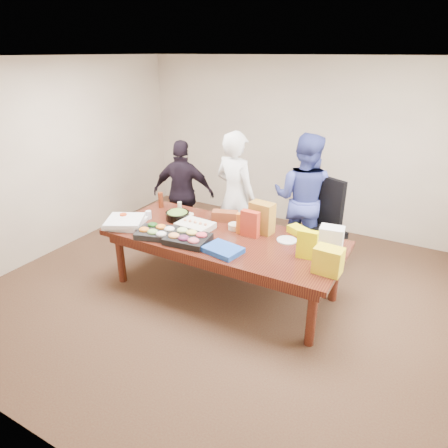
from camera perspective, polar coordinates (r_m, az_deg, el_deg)
The scene contains 36 objects.
floor at distance 5.02m, azimuth -0.07°, elevation -9.56°, with size 5.50×5.00×0.02m, color #47301E.
ceiling at distance 4.19m, azimuth -0.09°, elevation 23.24°, with size 5.50×5.00×0.02m, color white.
wall_back at distance 6.64m, azimuth 10.67°, elevation 11.22°, with size 5.50×0.04×2.70m, color beige.
wall_front at distance 2.73m, azimuth -26.92°, elevation -9.92°, with size 5.50×0.04×2.70m, color beige.
wall_left at distance 6.19m, azimuth -23.21°, elevation 8.81°, with size 0.04×5.00×2.70m, color beige.
conference_table at distance 4.82m, azimuth -0.08°, elevation -5.73°, with size 2.80×1.20×0.75m, color #4C1C0F.
office_chair at distance 5.29m, azimuth 13.71°, elevation -0.89°, with size 0.61×0.61×1.20m, color black.
person_center at distance 5.45m, azimuth 1.65°, elevation 3.99°, with size 0.66×0.43×1.81m, color silver.
person_right at distance 5.50m, azimuth 11.41°, elevation 3.62°, with size 0.87×0.68×1.79m, color #384293.
person_left at distance 5.95m, azimuth -5.89°, elevation 4.46°, with size 0.93×0.39×1.59m, color black.
veggie_tray at distance 4.70m, azimuth -9.67°, elevation -1.28°, with size 0.45×0.36×0.07m, color black.
fruit_tray at distance 4.50m, azimuth -5.25°, elevation -2.19°, with size 0.48×0.37×0.07m, color black.
sheet_cake at distance 4.83m, azimuth -4.19°, elevation -0.25°, with size 0.42×0.32×0.07m, color silver.
salad_bowl at distance 5.11m, azimuth -6.75°, elevation 1.19°, with size 0.31×0.31×0.10m, color black.
chip_bag_blue at distance 4.26m, azimuth -0.16°, elevation -3.75°, with size 0.39×0.29×0.06m, color #1D49AA.
chip_bag_red at distance 4.58m, azimuth 3.79°, elevation 0.03°, with size 0.22×0.09×0.31m, color #AC2F19.
chip_bag_yellow at distance 4.19m, azimuth 11.94°, elevation -2.92°, with size 0.21×0.08×0.31m, color #E6E002.
chip_bag_orange at distance 4.67m, azimuth 2.79°, elevation 0.08°, with size 0.16×0.07×0.25m, color orange.
mayo_jar at distance 5.03m, azimuth -0.42°, elevation 1.15°, with size 0.08×0.08×0.13m, color white.
mustard_bottle at distance 4.75m, azimuth 4.28°, elevation 0.06°, with size 0.07×0.07×0.19m, color yellow.
dressing_bottle at distance 5.52m, azimuth -9.16°, elevation 3.45°, with size 0.07×0.07×0.22m, color #5B220D.
ranch_bottle at distance 5.29m, azimuth -6.44°, elevation 2.36°, with size 0.05×0.05×0.16m, color beige.
banana_bunch at distance 4.75m, azimuth 10.75°, elevation -0.97°, with size 0.26×0.15×0.09m, color yellow.
bread_loaf at distance 5.03m, azimuth 0.12°, elevation 1.18°, with size 0.32×0.14×0.13m, color brown.
kraft_bag at distance 4.69m, azimuth 5.50°, elevation 0.92°, with size 0.29×0.17×0.37m, color olive.
red_cup at distance 5.14m, azimuth -14.34°, elevation 0.83°, with size 0.09×0.09×0.12m, color #C23C14.
clear_cup_a at distance 5.11m, azimuth -13.42°, elevation 0.64°, with size 0.07×0.07×0.10m, color silver.
clear_cup_b at distance 5.19m, azimuth -10.87°, elevation 1.31°, with size 0.08×0.08×0.10m, color white.
pizza_box_lower at distance 5.07m, azimuth -14.10°, elevation 0.10°, with size 0.43×0.43×0.05m, color white.
pizza_box_upper at distance 5.02m, azimuth -14.17°, elevation 0.49°, with size 0.43×0.43×0.05m, color white.
plate_a at distance 4.58m, azimuth 9.09°, elevation -2.32°, with size 0.23×0.23×0.01m, color silver.
plate_b at distance 4.77m, azimuth 12.68°, elevation -1.54°, with size 0.21×0.21×0.01m, color silver.
dip_bowl_a at distance 4.81m, azimuth 1.59°, elevation -0.35°, with size 0.16×0.16×0.07m, color beige.
dip_bowl_b at distance 5.14m, azimuth -5.21°, elevation 1.14°, with size 0.15×0.15×0.06m, color beige.
grocery_bag_white at distance 4.42m, azimuth 15.25°, elevation -2.07°, with size 0.25×0.18×0.27m, color white.
grocery_bag_yellow at distance 3.97m, azimuth 14.86°, elevation -5.13°, with size 0.27×0.19×0.27m, color yellow.
Camera 1 is at (2.04, -3.66, 2.75)m, focal length 31.56 mm.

